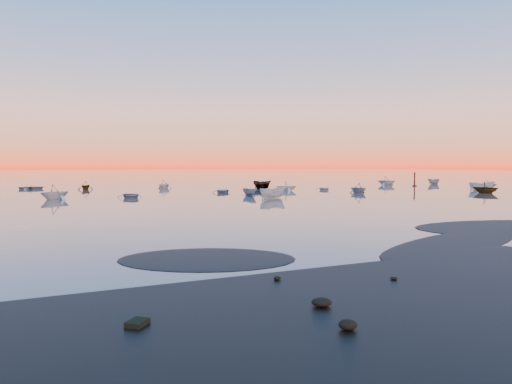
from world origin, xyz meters
TOP-DOWN VIEW (x-y plane):
  - ground at (0.00, 100.00)m, footprint 600.00×600.00m
  - mud_lobes at (0.00, -1.00)m, footprint 140.00×6.00m
  - moored_fleet at (0.00, 53.00)m, footprint 124.00×58.00m
  - boat_near_center at (7.03, 35.89)m, footprint 2.80×4.54m
  - boat_near_right at (24.48, 40.91)m, footprint 3.60×1.94m
  - channel_marker at (49.07, 54.86)m, footprint 0.83×0.83m

SIDE VIEW (x-z plane):
  - ground at x=0.00m, z-range 0.00..0.00m
  - moored_fleet at x=0.00m, z-range -0.60..0.60m
  - boat_near_center at x=7.03m, z-range -0.73..0.73m
  - boat_near_right at x=24.48m, z-range -0.60..0.60m
  - mud_lobes at x=0.00m, z-range -0.03..0.05m
  - channel_marker at x=49.07m, z-range -0.31..2.63m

